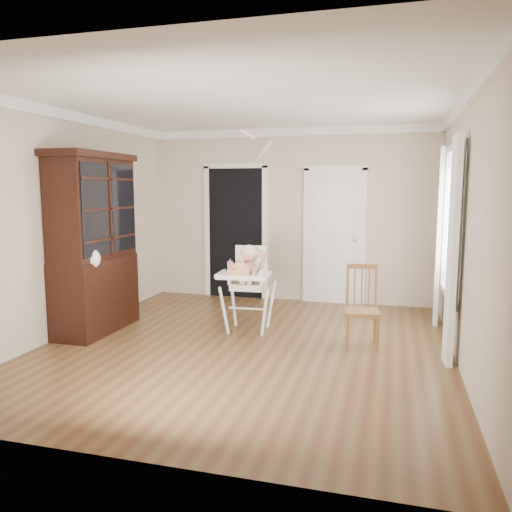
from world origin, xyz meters
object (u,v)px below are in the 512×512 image
(sippy_cup, at_px, (230,267))
(china_cabinet, at_px, (94,243))
(high_chair, at_px, (248,278))
(cake, at_px, (240,270))
(dining_chair, at_px, (362,309))

(sippy_cup, xyz_separation_m, china_cabinet, (-1.64, -0.38, 0.28))
(high_chair, xyz_separation_m, cake, (-0.01, -0.29, 0.15))
(high_chair, relative_size, cake, 3.65)
(cake, bearing_deg, sippy_cup, 137.06)
(china_cabinet, xyz_separation_m, dining_chair, (3.25, 0.23, -0.68))
(sippy_cup, relative_size, dining_chair, 0.19)
(cake, height_order, sippy_cup, sippy_cup)
(sippy_cup, distance_m, china_cabinet, 1.71)
(high_chair, bearing_deg, dining_chair, -14.68)
(china_cabinet, height_order, dining_chair, china_cabinet)
(high_chair, height_order, cake, high_chair)
(cake, relative_size, dining_chair, 0.32)
(cake, distance_m, sippy_cup, 0.24)
(china_cabinet, distance_m, dining_chair, 3.33)
(cake, xyz_separation_m, sippy_cup, (-0.18, 0.17, 0.01))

